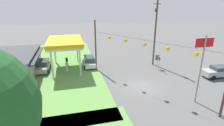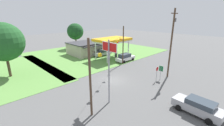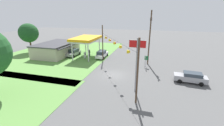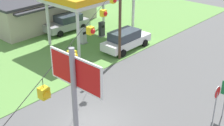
{
  "view_description": "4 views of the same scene",
  "coord_description": "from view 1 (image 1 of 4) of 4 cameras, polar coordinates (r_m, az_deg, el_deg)",
  "views": [
    {
      "loc": [
        -19.96,
        9.19,
        10.92
      ],
      "look_at": [
        1.87,
        3.76,
        3.14
      ],
      "focal_mm": 28.0,
      "sensor_mm": 36.0,
      "label": 1
    },
    {
      "loc": [
        -16.22,
        -16.48,
        10.21
      ],
      "look_at": [
        1.41,
        1.61,
        2.39
      ],
      "focal_mm": 24.0,
      "sensor_mm": 36.0,
      "label": 2
    },
    {
      "loc": [
        -24.91,
        -6.54,
        10.91
      ],
      "look_at": [
        2.38,
        1.1,
        1.45
      ],
      "focal_mm": 24.0,
      "sensor_mm": 36.0,
      "label": 3
    },
    {
      "loc": [
        -10.54,
        -11.16,
        11.44
      ],
      "look_at": [
        4.19,
        2.3,
        1.85
      ],
      "focal_mm": 50.0,
      "sensor_mm": 36.0,
      "label": 4
    }
  ],
  "objects": [
    {
      "name": "car_at_pumps_front",
      "position": [
        31.84,
        -7.5,
        0.66
      ],
      "size": [
        5.18,
        2.13,
        1.85
      ],
      "rotation": [
        0.0,
        0.0,
        0.0
      ],
      "color": "white",
      "rests_on": "ground"
    },
    {
      "name": "car_on_crossroad",
      "position": [
        31.56,
        31.64,
        -2.34
      ],
      "size": [
        2.38,
        5.11,
        1.76
      ],
      "rotation": [
        0.0,
        0.0,
        1.5
      ],
      "color": "#9E9EA3",
      "rests_on": "ground"
    },
    {
      "name": "signal_span_gantry",
      "position": [
        22.86,
        10.37,
        2.8
      ],
      "size": [
        16.45,
        10.24,
        8.34
      ],
      "color": "#4C3828",
      "rests_on": "ground"
    },
    {
      "name": "ground_plane",
      "position": [
        24.54,
        9.69,
        -7.64
      ],
      "size": [
        160.0,
        160.0,
        0.0
      ],
      "primitive_type": "plane",
      "color": "#565656"
    },
    {
      "name": "fuel_pump_near",
      "position": [
        30.11,
        -14.49,
        -1.3
      ],
      "size": [
        0.71,
        0.56,
        1.57
      ],
      "color": "gray",
      "rests_on": "ground"
    },
    {
      "name": "utility_pole_main",
      "position": [
        32.09,
        13.96,
        10.44
      ],
      "size": [
        2.2,
        0.44,
        11.53
      ],
      "color": "#4C3828",
      "rests_on": "ground"
    },
    {
      "name": "grass_verge_station_corner",
      "position": [
        34.74,
        -28.89,
        -1.67
      ],
      "size": [
        36.0,
        28.0,
        0.04
      ],
      "primitive_type": "cube",
      "color": "#5B8E42",
      "rests_on": "ground"
    },
    {
      "name": "fuel_pump_far",
      "position": [
        32.53,
        -14.51,
        0.23
      ],
      "size": [
        0.71,
        0.56,
        1.57
      ],
      "color": "gray",
      "rests_on": "ground"
    },
    {
      "name": "car_at_pumps_rear",
      "position": [
        31.59,
        -21.6,
        -0.75
      ],
      "size": [
        4.97,
        2.31,
        1.8
      ],
      "rotation": [
        0.0,
        0.0,
        3.09
      ],
      "color": "#9E9EA3",
      "rests_on": "ground"
    },
    {
      "name": "route_sign",
      "position": [
        31.18,
        14.57,
        1.28
      ],
      "size": [
        0.1,
        0.7,
        2.4
      ],
      "color": "gray",
      "rests_on": "ground"
    },
    {
      "name": "gas_station_store",
      "position": [
        32.07,
        -30.31,
        -0.33
      ],
      "size": [
        11.93,
        8.5,
        3.36
      ],
      "color": "#B2A893",
      "rests_on": "ground"
    },
    {
      "name": "gas_station_canopy",
      "position": [
        30.28,
        -15.11,
        6.48
      ],
      "size": [
        8.83,
        5.57,
        5.17
      ],
      "color": "silver",
      "rests_on": "ground"
    },
    {
      "name": "stop_sign_overhead",
      "position": [
        20.97,
        27.46,
        2.15
      ],
      "size": [
        0.22,
        2.34,
        7.83
      ],
      "color": "gray",
      "rests_on": "ground"
    },
    {
      "name": "stop_sign_roadside",
      "position": [
        30.24,
        15.21,
        0.87
      ],
      "size": [
        0.8,
        0.08,
        2.5
      ],
      "rotation": [
        0.0,
        0.0,
        3.14
      ],
      "color": "#99999E",
      "rests_on": "ground"
    }
  ]
}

